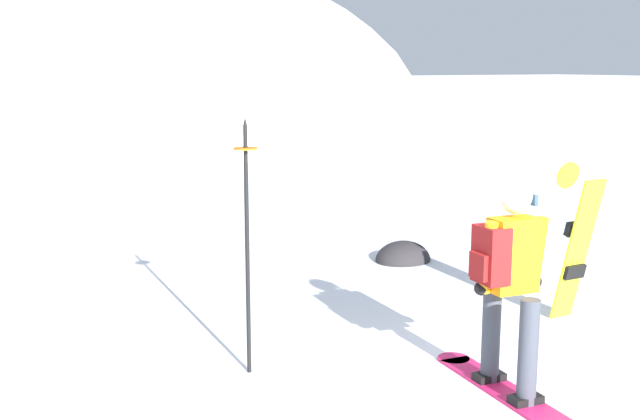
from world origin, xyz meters
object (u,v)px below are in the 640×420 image
object	(u,v)px
snowboarder_main	(508,282)
piste_marker_near	(247,231)
spare_snowboard	(576,242)
rock_dark	(403,261)

from	to	relation	value
snowboarder_main	piste_marker_near	xyz separation A→B (m)	(-1.58, 1.39, 0.31)
spare_snowboard	rock_dark	size ratio (longest dim) A/B	2.11
spare_snowboard	rock_dark	world-z (taller)	spare_snowboard
snowboarder_main	rock_dark	world-z (taller)	snowboarder_main
spare_snowboard	piste_marker_near	xyz separation A→B (m)	(-3.42, 0.31, 0.41)
snowboarder_main	spare_snowboard	bearing A→B (deg)	30.24
snowboarder_main	spare_snowboard	xyz separation A→B (m)	(1.84, 1.08, -0.10)
snowboarder_main	rock_dark	distance (m)	4.42
piste_marker_near	spare_snowboard	bearing A→B (deg)	-5.23
spare_snowboard	piste_marker_near	world-z (taller)	piste_marker_near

